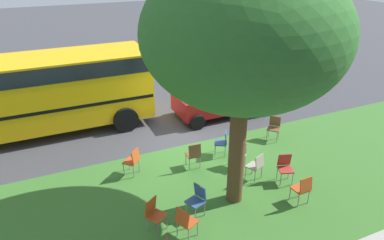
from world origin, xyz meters
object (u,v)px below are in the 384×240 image
Objects in this scene: street_tree at (244,35)px; chair_8 at (223,141)px; chair_1 at (302,188)px; chair_4 at (185,221)px; chair_7 at (133,160)px; parked_car at (220,96)px; chair_10 at (154,212)px; chair_5 at (194,154)px; chair_11 at (285,166)px; chair_3 at (239,152)px; chair_0 at (197,198)px; chair_2 at (274,126)px; school_bus at (3,93)px; chair_6 at (256,165)px.

chair_8 is at bearing -110.79° from street_tree.
chair_1 is 1.00× the size of chair_4.
chair_1 is 5.02m from chair_7.
parked_car is (-4.55, -2.84, 0.32)m from chair_7.
street_tree is 4.73m from chair_10.
street_tree is 4.73m from chair_8.
chair_5 is at bearing -118.13° from chair_4.
street_tree is at bearing 65.90° from parked_car.
chair_11 is (-0.24, -1.07, 0.00)m from chair_1.
chair_3 is 3.35m from chair_7.
chair_0 is at bearing 5.81° from chair_11.
chair_2 is 2.26m from chair_8.
chair_4 is 0.24× the size of parked_car.
school_bus is at bearing -38.05° from chair_3.
chair_6 is 1.00× the size of chair_10.
chair_0 is 1.00× the size of chair_1.
chair_3 is 1.00× the size of chair_7.
chair_5 is 1.00× the size of chair_7.
chair_0 is 3.05m from chair_11.
chair_8 is at bearing -83.28° from chair_6.
chair_3 is 0.24× the size of parked_car.
school_bus is at bearing -49.34° from street_tree.
chair_5 and chair_7 have the same top height.
chair_2 is 3.54m from chair_5.
chair_10 is 4.24m from chair_11.
chair_11 is at bearing 151.03° from chair_6.
chair_5 is (3.49, 0.57, 0.00)m from chair_2.
chair_10 is (1.19, 0.07, 0.00)m from chair_0.
chair_11 is (-4.04, 2.21, 0.00)m from chair_7.
chair_8 is (2.25, 0.21, 0.00)m from chair_2.
chair_5 is (1.36, -0.52, 0.00)m from chair_3.
chair_2 is 0.08× the size of school_bus.
chair_5 is 7.17m from school_bus.
chair_8 is (-0.86, -2.27, -4.06)m from street_tree.
street_tree is 7.24× the size of chair_4.
school_bus reaches higher than chair_0.
chair_4 is at bearing 25.25° from chair_6.
chair_7 is (3.21, -0.96, 0.00)m from chair_3.
chair_0 is 2.89m from chair_1.
chair_2 is at bearing 106.32° from parked_car.
street_tree is 5.69m from chair_2.
parked_car reaches higher than chair_11.
chair_8 is at bearing -66.15° from chair_11.
chair_0 is at bearing 123.28° from school_bus.
chair_6 is at bearing -28.97° from chair_11.
street_tree reaches higher than chair_6.
street_tree is 4.25m from chair_0.
street_tree is 7.24× the size of chair_11.
chair_2 and chair_11 have the same top height.
school_bus reaches higher than chair_1.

